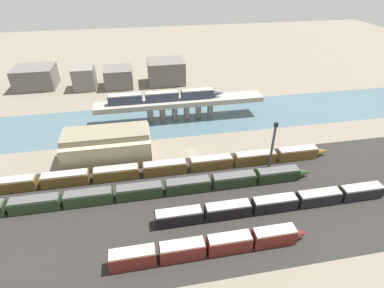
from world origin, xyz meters
The scene contains 15 objects.
ground_plane centered at (0.00, 0.00, 0.00)m, with size 400.00×400.00×0.00m, color #756B5B.
railbed_yard centered at (0.00, -24.00, 0.00)m, with size 280.00×42.00×0.01m, color #282623.
river_water centered at (0.00, 23.62, 0.00)m, with size 320.00×27.75×0.01m, color #47606B.
bridge centered at (0.00, 23.62, 6.28)m, with size 62.99×7.13×7.89m.
train_on_bridge centered at (-5.37, 23.62, 9.63)m, with size 42.82×2.65×3.57m.
train_yard_near centered at (-3.04, -38.36, 1.99)m, with size 42.86×3.02×4.06m.
train_yard_mid centered at (16.79, -28.70, 1.75)m, with size 62.48×3.10×3.58m.
train_yard_far centered at (-15.52, -18.06, 1.76)m, with size 92.24×3.18×3.58m.
train_yard_outer centered at (-7.94, -9.23, 1.80)m, with size 98.60×3.13×3.66m.
warehouse_building centered at (-25.73, 1.53, 4.55)m, with size 25.72×13.26×9.57m.
signal_tower centered at (21.05, -12.21, 7.67)m, with size 1.00×0.74×15.04m.
city_block_far_left centered at (-62.10, 68.39, 4.84)m, with size 17.69×15.29×9.69m, color #605B56.
city_block_left centered at (-39.30, 62.28, 5.08)m, with size 9.66×10.46×10.16m, color slate.
city_block_center centered at (-23.70, 62.13, 4.51)m, with size 12.68×13.12×9.01m, color #605B56.
city_block_right centered at (-1.07, 63.03, 5.52)m, with size 17.20×14.50×11.03m, color #605B56.
Camera 1 is at (-14.53, -78.32, 53.53)m, focal length 28.00 mm.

